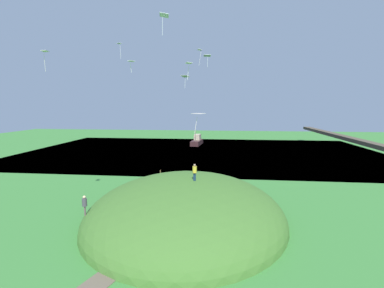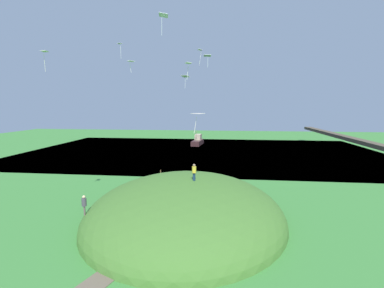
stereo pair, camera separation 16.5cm
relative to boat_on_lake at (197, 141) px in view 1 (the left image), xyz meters
name	(u,v)px [view 1 (the left image)]	position (x,y,z in m)	size (l,w,h in m)	color
ground_plane	(189,185)	(37.38, 2.19, -0.96)	(160.00, 160.00, 0.00)	#3B7E35
lake_water	(202,152)	(10.71, 2.19, -1.16)	(46.57, 80.00, 0.40)	navy
grass_hill	(186,216)	(47.64, 3.09, -0.96)	(20.92, 18.47, 7.28)	#42722C
bridge_deck_far	(337,136)	(10.71, 31.52, 3.04)	(41.92, 1.80, 0.70)	brown
boat_on_lake	(197,141)	(0.00, 0.00, 0.00)	(7.30, 2.93, 3.90)	#391F21
person_near_shore	(195,170)	(48.00, 3.96, 3.64)	(0.53, 0.53, 1.56)	navy
person_on_hilltop	(85,203)	(51.19, -5.03, 1.36)	(0.51, 0.51, 1.74)	#5E4B4B
kite_0	(45,53)	(49.17, -8.94, 13.98)	(0.78, 0.61, 1.72)	silver
kite_1	(198,114)	(48.06, 4.27, 8.71)	(1.29, 1.33, 1.80)	white
kite_2	(207,56)	(33.57, 4.30, 16.22)	(0.81, 1.06, 1.67)	white
kite_3	(131,62)	(46.61, -2.14, 13.52)	(0.76, 0.68, 1.05)	white
kite_4	(185,77)	(35.27, 1.44, 13.34)	(1.31, 1.36, 1.69)	white
kite_5	(119,45)	(35.23, -7.49, 17.61)	(0.81, 0.85, 2.03)	white
kite_6	(189,64)	(47.31, 3.35, 13.12)	(0.89, 0.76, 1.48)	silver
kite_7	(164,16)	(50.00, 1.74, 16.39)	(1.12, 0.88, 1.62)	white
kite_8	(200,51)	(32.59, 3.18, 17.11)	(0.93, 0.76, 2.26)	white
mooring_post	(160,173)	(33.55, -2.53, -0.48)	(0.14, 0.14, 0.96)	brown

